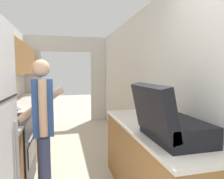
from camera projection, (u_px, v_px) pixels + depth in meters
name	position (u px, v px, depth m)	size (l,w,h in m)	color
wall_right	(151.00, 87.00, 3.01)	(0.06, 7.64, 2.50)	silver
wall_far_with_doorway	(67.00, 74.00, 5.86)	(2.71, 0.06, 2.50)	silver
counter_left	(24.00, 127.00, 3.78)	(0.62, 4.12, 0.88)	#9E6B38
counter_right	(152.00, 164.00, 2.25)	(0.62, 1.94, 0.88)	#9E6B38
range_oven	(6.00, 153.00, 2.56)	(0.66, 0.80, 1.02)	black
person	(43.00, 130.00, 2.15)	(0.52, 0.41, 1.61)	#384266
suitcase	(168.00, 123.00, 1.74)	(0.53, 0.66, 0.50)	black
book_stack	(151.00, 122.00, 2.27)	(0.23, 0.29, 0.06)	#C67028
knife	(18.00, 109.00, 3.15)	(0.12, 0.34, 0.02)	#B7B7BC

